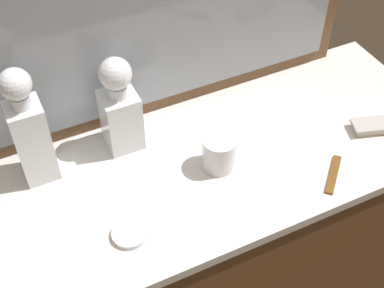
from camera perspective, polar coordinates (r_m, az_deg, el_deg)
The scene contains 8 objects.
dresser at distance 1.70m, azimuth -0.00°, elevation -13.04°, with size 1.41×0.52×0.94m.
dresser_mirror at distance 1.30m, azimuth -4.75°, elevation 13.82°, with size 1.14×0.03×0.60m.
crystal_decanter_front at distance 1.32m, azimuth -7.74°, elevation 3.41°, with size 0.09×0.09×0.27m.
crystal_decanter_left at distance 1.27m, azimuth -16.99°, elevation 0.87°, with size 0.08×0.08×0.32m.
crystal_tumbler_front at distance 1.30m, azimuth 2.93°, elevation -1.06°, with size 0.08×0.08×0.09m.
silver_brush_far_left at distance 1.49m, azimuth 19.31°, elevation 1.86°, with size 0.15×0.09×0.02m.
porcelain_dish at distance 1.20m, azimuth -6.75°, elevation -9.57°, with size 0.08×0.08×0.01m.
tortoiseshell_comb at distance 1.34m, azimuth 14.98°, elevation -3.19°, with size 0.11×0.10×0.01m.
Camera 1 is at (-0.38, -0.80, 1.92)m, focal length 49.49 mm.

